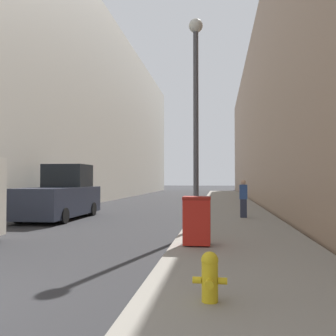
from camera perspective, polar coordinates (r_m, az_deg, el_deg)
name	(u,v)px	position (r m, az deg, el deg)	size (l,w,h in m)	color
sidewalk_right	(230,208)	(22.32, 9.40, -6.05)	(3.64, 60.00, 0.15)	gray
building_left_glass	(45,110)	(34.21, -18.29, 8.44)	(12.00, 60.00, 15.50)	beige
building_right_stone	(330,118)	(31.79, 23.43, 7.00)	(12.00, 60.00, 13.02)	#9E7F66
fire_hydrant	(210,276)	(5.17, 6.38, -15.97)	(0.46, 0.34, 0.66)	yellow
trash_bin	(197,220)	(9.28, 4.42, -7.94)	(0.68, 0.60, 1.20)	red
lamppost	(196,105)	(12.39, 4.27, 9.60)	(0.46, 0.46, 6.89)	#4C4C51
pickup_truck	(61,196)	(17.53, -16.03, -4.15)	(2.14, 5.46, 2.46)	#232838
pedestrian_on_sidewalk	(243,199)	(16.18, 11.42, -4.58)	(0.32, 0.21, 1.60)	#2D3347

